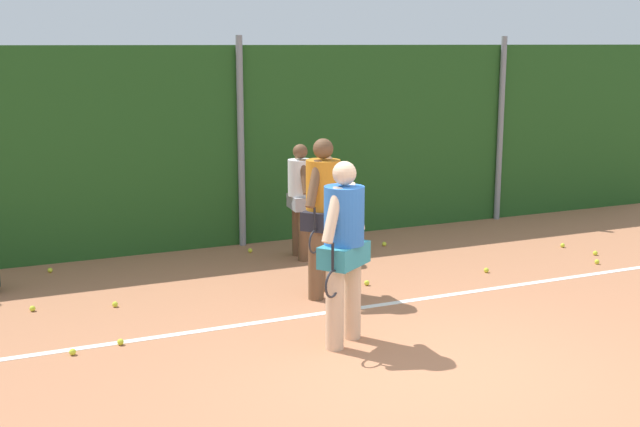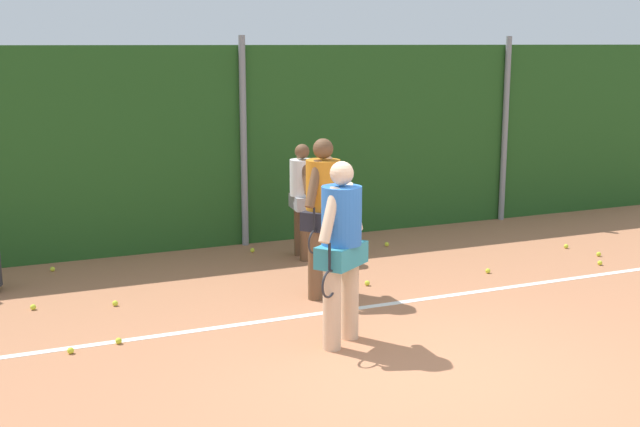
% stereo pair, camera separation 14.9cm
% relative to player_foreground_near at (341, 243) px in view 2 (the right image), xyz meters
% --- Properties ---
extents(ground_plane, '(24.88, 24.88, 0.00)m').
position_rel_player_foreground_near_xyz_m(ground_plane, '(0.42, 0.65, -1.05)').
color(ground_plane, '#B2704C').
extents(hedge_fence_backdrop, '(16.17, 0.25, 2.98)m').
position_rel_player_foreground_near_xyz_m(hedge_fence_backdrop, '(0.42, 4.56, 0.44)').
color(hedge_fence_backdrop, '#23511E').
rests_on(hedge_fence_backdrop, ground_plane).
extents(fence_post_center, '(0.10, 0.10, 3.12)m').
position_rel_player_foreground_near_xyz_m(fence_post_center, '(0.42, 4.38, 0.51)').
color(fence_post_center, gray).
rests_on(fence_post_center, ground_plane).
extents(fence_post_right, '(0.10, 0.10, 3.12)m').
position_rel_player_foreground_near_xyz_m(fence_post_right, '(5.08, 4.38, 0.51)').
color(fence_post_right, gray).
rests_on(fence_post_right, ground_plane).
extents(court_baseline_paint, '(11.82, 0.10, 0.01)m').
position_rel_player_foreground_near_xyz_m(court_baseline_paint, '(0.42, 0.95, -1.05)').
color(court_baseline_paint, white).
rests_on(court_baseline_paint, ground_plane).
extents(player_foreground_near, '(0.69, 0.61, 1.88)m').
position_rel_player_foreground_near_xyz_m(player_foreground_near, '(0.00, 0.00, 0.00)').
color(player_foreground_near, beige).
rests_on(player_foreground_near, ground_plane).
extents(player_midcourt, '(0.66, 0.64, 1.91)m').
position_rel_player_foreground_near_xyz_m(player_midcourt, '(0.49, 1.59, 0.02)').
color(player_midcourt, brown).
rests_on(player_midcourt, ground_plane).
extents(player_backcourt_far, '(0.35, 0.68, 1.63)m').
position_rel_player_foreground_near_xyz_m(player_backcourt_far, '(0.93, 3.33, -0.13)').
color(player_backcourt_far, brown).
rests_on(player_backcourt_far, ground_plane).
extents(tennis_ball_0, '(0.07, 0.07, 0.07)m').
position_rel_player_foreground_near_xyz_m(tennis_ball_0, '(4.75, 2.28, -1.02)').
color(tennis_ball_0, '#CCDB33').
rests_on(tennis_ball_0, ground_plane).
extents(tennis_ball_1, '(0.07, 0.07, 0.07)m').
position_rel_player_foreground_near_xyz_m(tennis_ball_1, '(-2.44, 3.98, -1.02)').
color(tennis_ball_1, '#CCDB33').
rests_on(tennis_ball_1, ground_plane).
extents(tennis_ball_2, '(0.07, 0.07, 0.07)m').
position_rel_player_foreground_near_xyz_m(tennis_ball_2, '(2.35, 3.45, -1.02)').
color(tennis_ball_2, '#CCDB33').
rests_on(tennis_ball_2, ground_plane).
extents(tennis_ball_3, '(0.07, 0.07, 0.07)m').
position_rel_player_foreground_near_xyz_m(tennis_ball_3, '(-2.81, 2.37, -1.02)').
color(tennis_ball_3, '#CCDB33').
rests_on(tennis_ball_3, ground_plane).
extents(tennis_ball_4, '(0.07, 0.07, 0.07)m').
position_rel_player_foreground_near_xyz_m(tennis_ball_4, '(4.87, 1.71, -1.02)').
color(tennis_ball_4, '#CCDB33').
rests_on(tennis_ball_4, ground_plane).
extents(tennis_ball_5, '(0.07, 0.07, 0.07)m').
position_rel_player_foreground_near_xyz_m(tennis_ball_5, '(-2.09, 0.88, -1.02)').
color(tennis_ball_5, '#CCDB33').
rests_on(tennis_ball_5, ground_plane).
extents(tennis_ball_7, '(0.07, 0.07, 0.07)m').
position_rel_player_foreground_near_xyz_m(tennis_ball_7, '(1.16, 1.72, -1.02)').
color(tennis_ball_7, '#CCDB33').
rests_on(tennis_ball_7, ground_plane).
extents(tennis_ball_8, '(0.07, 0.07, 0.07)m').
position_rel_player_foreground_near_xyz_m(tennis_ball_8, '(-1.91, 2.14, -1.02)').
color(tennis_ball_8, '#CCDB33').
rests_on(tennis_ball_8, ground_plane).
extents(tennis_ball_9, '(0.07, 0.07, 0.07)m').
position_rel_player_foreground_near_xyz_m(tennis_ball_9, '(-2.58, 0.79, -1.02)').
color(tennis_ball_9, '#CCDB33').
rests_on(tennis_ball_9, ground_plane).
extents(tennis_ball_10, '(0.07, 0.07, 0.07)m').
position_rel_player_foreground_near_xyz_m(tennis_ball_10, '(4.55, 1.33, -1.02)').
color(tennis_ball_10, '#CCDB33').
rests_on(tennis_ball_10, ground_plane).
extents(tennis_ball_11, '(0.07, 0.07, 0.07)m').
position_rel_player_foreground_near_xyz_m(tennis_ball_11, '(2.89, 1.60, -1.02)').
color(tennis_ball_11, '#CCDB33').
rests_on(tennis_ball_11, ground_plane).
extents(tennis_ball_12, '(0.07, 0.07, 0.07)m').
position_rel_player_foreground_near_xyz_m(tennis_ball_12, '(0.36, 3.90, -1.02)').
color(tennis_ball_12, '#CCDB33').
rests_on(tennis_ball_12, ground_plane).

